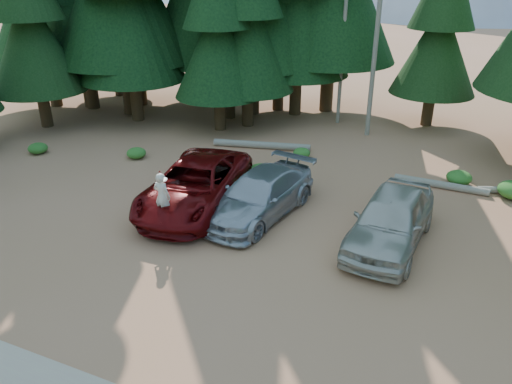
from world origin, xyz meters
TOP-DOWN VIEW (x-y plane):
  - ground at (0.00, 0.00)m, footprint 160.00×160.00m
  - forest_belt_north at (0.00, 15.00)m, footprint 36.00×7.00m
  - snag_front at (0.80, 14.50)m, footprint 0.24×0.24m
  - snag_back at (-1.20, 16.00)m, footprint 0.20×0.20m
  - red_pickup at (-3.36, 3.58)m, footprint 3.77×6.68m
  - silver_minivan_center at (-0.90, 3.90)m, footprint 3.06×5.70m
  - silver_minivan_right at (3.79, 3.69)m, footprint 2.52×5.41m
  - frisbee_player at (-3.34, 1.40)m, footprint 0.64×0.45m
  - log_left at (-3.53, 10.37)m, footprint 4.75×1.40m
  - log_mid at (4.99, 8.95)m, footprint 3.70×0.41m
  - shrub_far_left at (-8.41, 6.84)m, footprint 0.90×0.90m
  - shrub_left at (-1.33, 10.00)m, footprint 0.81×0.81m
  - shrub_center_left at (-1.91, 6.55)m, footprint 1.44×1.44m
  - shrub_center_right at (3.79, 7.09)m, footprint 0.96×0.96m
  - shrub_right at (5.63, 9.70)m, footprint 1.03×1.03m
  - shrub_edge_west at (-13.13, 5.50)m, footprint 0.91×0.91m

SIDE VIEW (x-z plane):
  - ground at x=0.00m, z-range 0.00..0.00m
  - forest_belt_north at x=0.00m, z-range -11.00..11.00m
  - log_mid at x=4.99m, z-range 0.00..0.30m
  - log_left at x=-3.53m, z-range 0.00..0.34m
  - shrub_left at x=-1.33m, z-range 0.00..0.44m
  - shrub_far_left at x=-8.41m, z-range 0.00..0.49m
  - shrub_edge_west at x=-13.13m, z-range 0.00..0.50m
  - shrub_center_right at x=3.79m, z-range 0.00..0.53m
  - shrub_right at x=5.63m, z-range 0.00..0.57m
  - shrub_center_left at x=-1.91m, z-range 0.00..0.79m
  - silver_minivan_center at x=-0.90m, z-range 0.00..1.57m
  - red_pickup at x=-3.36m, z-range 0.00..1.76m
  - silver_minivan_right at x=3.79m, z-range 0.00..1.79m
  - frisbee_player at x=-3.34m, z-range 0.52..2.22m
  - snag_back at x=-1.20m, z-range 0.00..10.00m
  - snag_front at x=0.80m, z-range 0.00..12.00m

